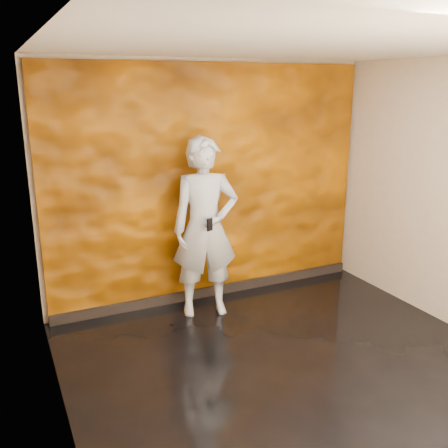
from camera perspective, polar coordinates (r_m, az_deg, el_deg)
room at (r=4.18m, az=9.56°, el=-0.05°), size 4.02×4.02×2.81m
feature_wall at (r=5.86m, az=-1.35°, el=4.49°), size 3.90×0.06×2.75m
baseboard at (r=6.22m, az=-1.12°, el=-7.60°), size 3.90×0.04×0.12m
man at (r=5.47m, az=-2.15°, el=-0.47°), size 0.82×0.63×1.99m
phone at (r=5.21m, az=-1.64°, el=-0.07°), size 0.07×0.04×0.14m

